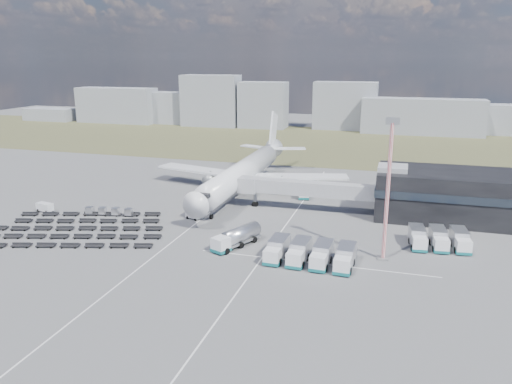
# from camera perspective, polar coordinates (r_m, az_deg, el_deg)

# --- Properties ---
(ground) EXTENTS (420.00, 420.00, 0.00)m
(ground) POSITION_cam_1_polar(r_m,az_deg,el_deg) (98.02, -7.03, -4.65)
(ground) COLOR #565659
(ground) RESTS_ON ground
(grass_strip) EXTENTS (420.00, 90.00, 0.01)m
(grass_strip) POSITION_cam_1_polar(r_m,az_deg,el_deg) (200.66, 5.49, 5.66)
(grass_strip) COLOR #4D4D2E
(grass_strip) RESTS_ON ground
(lane_markings) EXTENTS (47.12, 110.00, 0.01)m
(lane_markings) POSITION_cam_1_polar(r_m,az_deg,el_deg) (97.41, -1.03, -4.66)
(lane_markings) COLOR silver
(lane_markings) RESTS_ON ground
(terminal) EXTENTS (30.40, 16.40, 11.00)m
(terminal) POSITION_cam_1_polar(r_m,az_deg,el_deg) (112.35, 21.20, -0.20)
(terminal) COLOR black
(terminal) RESTS_ON ground
(jet_bridge) EXTENTS (30.30, 3.80, 7.05)m
(jet_bridge) POSITION_cam_1_polar(r_m,az_deg,el_deg) (110.58, 4.70, 0.47)
(jet_bridge) COLOR #939399
(jet_bridge) RESTS_ON ground
(airliner) EXTENTS (51.59, 64.53, 17.62)m
(airliner) POSITION_cam_1_polar(r_m,az_deg,el_deg) (125.68, -1.29, 2.43)
(airliner) COLOR white
(airliner) RESTS_ON ground
(skyline) EXTENTS (301.14, 25.69, 24.57)m
(skyline) POSITION_cam_1_polar(r_m,az_deg,el_deg) (234.77, 8.49, 9.36)
(skyline) COLOR gray
(skyline) RESTS_ON ground
(fuel_tanker) EXTENTS (6.84, 10.96, 3.48)m
(fuel_tanker) POSITION_cam_1_polar(r_m,az_deg,el_deg) (90.05, -2.24, -5.19)
(fuel_tanker) COLOR white
(fuel_tanker) RESTS_ON ground
(pushback_tug) EXTENTS (3.64, 2.75, 1.46)m
(pushback_tug) POSITION_cam_1_polar(r_m,az_deg,el_deg) (106.06, -7.09, -2.68)
(pushback_tug) COLOR white
(pushback_tug) RESTS_ON ground
(utility_van) EXTENTS (3.99, 2.36, 2.04)m
(utility_van) POSITION_cam_1_polar(r_m,az_deg,el_deg) (119.22, -22.98, -1.64)
(utility_van) COLOR white
(utility_van) RESTS_ON ground
(catering_truck) EXTENTS (3.67, 6.57, 2.85)m
(catering_truck) POSITION_cam_1_polar(r_m,az_deg,el_deg) (121.64, 5.51, 0.06)
(catering_truck) COLOR white
(catering_truck) RESTS_ON ground
(service_trucks_near) EXTENTS (14.49, 8.38, 3.15)m
(service_trucks_near) POSITION_cam_1_polar(r_m,az_deg,el_deg) (83.43, 6.22, -7.00)
(service_trucks_near) COLOR white
(service_trucks_near) RESTS_ON ground
(service_trucks_far) EXTENTS (10.68, 8.55, 3.01)m
(service_trucks_far) POSITION_cam_1_polar(r_m,az_deg,el_deg) (95.37, 20.17, -5.04)
(service_trucks_far) COLOR white
(service_trucks_far) RESTS_ON ground
(uld_row) EXTENTS (11.31, 3.17, 1.55)m
(uld_row) POSITION_cam_1_polar(r_m,az_deg,el_deg) (111.97, -16.43, -2.13)
(uld_row) COLOR black
(uld_row) RESTS_ON ground
(baggage_dollies) EXTENTS (37.35, 28.49, 0.79)m
(baggage_dollies) POSITION_cam_1_polar(r_m,az_deg,el_deg) (104.75, -19.93, -3.93)
(baggage_dollies) COLOR black
(baggage_dollies) RESTS_ON ground
(floodlight_mast) EXTENTS (2.23, 1.84, 23.88)m
(floodlight_mast) POSITION_cam_1_polar(r_m,az_deg,el_deg) (84.08, 14.82, 0.12)
(floodlight_mast) COLOR red
(floodlight_mast) RESTS_ON ground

